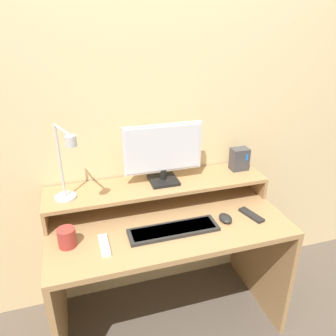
{
  "coord_description": "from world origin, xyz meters",
  "views": [
    {
      "loc": [
        -0.44,
        -1.12,
        1.75
      ],
      "look_at": [
        0.01,
        0.36,
        1.03
      ],
      "focal_mm": 35.0,
      "sensor_mm": 36.0,
      "label": 1
    }
  ],
  "objects_px": {
    "mouse": "(225,218)",
    "remote_control": "(104,245)",
    "monitor": "(163,153)",
    "remote_secondary": "(251,215)",
    "router_dock": "(239,159)",
    "mug": "(67,238)",
    "desk_lamp": "(66,169)",
    "keyboard": "(173,230)"
  },
  "relations": [
    {
      "from": "mouse",
      "to": "remote_control",
      "type": "xyz_separation_m",
      "value": [
        -0.66,
        -0.03,
        -0.01
      ]
    },
    {
      "from": "monitor",
      "to": "remote_secondary",
      "type": "xyz_separation_m",
      "value": [
        0.43,
        -0.3,
        -0.31
      ]
    },
    {
      "from": "router_dock",
      "to": "mug",
      "type": "bearing_deg",
      "value": -164.75
    },
    {
      "from": "desk_lamp",
      "to": "remote_secondary",
      "type": "distance_m",
      "value": 1.03
    },
    {
      "from": "remote_secondary",
      "to": "monitor",
      "type": "bearing_deg",
      "value": 144.78
    },
    {
      "from": "router_dock",
      "to": "mouse",
      "type": "height_order",
      "value": "router_dock"
    },
    {
      "from": "monitor",
      "to": "desk_lamp",
      "type": "bearing_deg",
      "value": -168.65
    },
    {
      "from": "mouse",
      "to": "mug",
      "type": "height_order",
      "value": "mug"
    },
    {
      "from": "monitor",
      "to": "remote_control",
      "type": "distance_m",
      "value": 0.6
    },
    {
      "from": "mug",
      "to": "monitor",
      "type": "bearing_deg",
      "value": 25.59
    },
    {
      "from": "desk_lamp",
      "to": "mouse",
      "type": "xyz_separation_m",
      "value": [
        0.8,
        -0.19,
        -0.32
      ]
    },
    {
      "from": "monitor",
      "to": "router_dock",
      "type": "xyz_separation_m",
      "value": [
        0.5,
        0.02,
        -0.11
      ]
    },
    {
      "from": "keyboard",
      "to": "remote_secondary",
      "type": "height_order",
      "value": "keyboard"
    },
    {
      "from": "keyboard",
      "to": "mug",
      "type": "bearing_deg",
      "value": 175.69
    },
    {
      "from": "desk_lamp",
      "to": "router_dock",
      "type": "xyz_separation_m",
      "value": [
        1.03,
        0.13,
        -0.13
      ]
    },
    {
      "from": "monitor",
      "to": "keyboard",
      "type": "height_order",
      "value": "monitor"
    },
    {
      "from": "router_dock",
      "to": "keyboard",
      "type": "bearing_deg",
      "value": -148.56
    },
    {
      "from": "remote_control",
      "to": "mug",
      "type": "bearing_deg",
      "value": 160.66
    },
    {
      "from": "mouse",
      "to": "mug",
      "type": "distance_m",
      "value": 0.83
    },
    {
      "from": "mouse",
      "to": "mug",
      "type": "xyz_separation_m",
      "value": [
        -0.83,
        0.03,
        0.03
      ]
    },
    {
      "from": "remote_secondary",
      "to": "mug",
      "type": "relative_size",
      "value": 1.72
    },
    {
      "from": "keyboard",
      "to": "remote_secondary",
      "type": "bearing_deg",
      "value": 1.16
    },
    {
      "from": "monitor",
      "to": "remote_secondary",
      "type": "bearing_deg",
      "value": -35.22
    },
    {
      "from": "desk_lamp",
      "to": "mug",
      "type": "height_order",
      "value": "desk_lamp"
    },
    {
      "from": "remote_secondary",
      "to": "keyboard",
      "type": "bearing_deg",
      "value": -178.84
    },
    {
      "from": "monitor",
      "to": "router_dock",
      "type": "distance_m",
      "value": 0.52
    },
    {
      "from": "remote_control",
      "to": "mouse",
      "type": "bearing_deg",
      "value": 2.72
    },
    {
      "from": "keyboard",
      "to": "mouse",
      "type": "distance_m",
      "value": 0.31
    },
    {
      "from": "router_dock",
      "to": "remote_control",
      "type": "bearing_deg",
      "value": -158.67
    },
    {
      "from": "remote_control",
      "to": "remote_secondary",
      "type": "distance_m",
      "value": 0.82
    },
    {
      "from": "remote_secondary",
      "to": "mouse",
      "type": "bearing_deg",
      "value": 179.22
    },
    {
      "from": "monitor",
      "to": "mouse",
      "type": "xyz_separation_m",
      "value": [
        0.27,
        -0.3,
        -0.3
      ]
    },
    {
      "from": "monitor",
      "to": "mug",
      "type": "relative_size",
      "value": 4.7
    },
    {
      "from": "mug",
      "to": "router_dock",
      "type": "bearing_deg",
      "value": 15.25
    },
    {
      "from": "remote_secondary",
      "to": "mug",
      "type": "height_order",
      "value": "mug"
    },
    {
      "from": "router_dock",
      "to": "remote_secondary",
      "type": "xyz_separation_m",
      "value": [
        -0.08,
        -0.32,
        -0.2
      ]
    },
    {
      "from": "router_dock",
      "to": "remote_control",
      "type": "xyz_separation_m",
      "value": [
        -0.9,
        -0.35,
        -0.2
      ]
    },
    {
      "from": "desk_lamp",
      "to": "remote_secondary",
      "type": "relative_size",
      "value": 2.48
    },
    {
      "from": "desk_lamp",
      "to": "keyboard",
      "type": "height_order",
      "value": "desk_lamp"
    },
    {
      "from": "remote_control",
      "to": "mug",
      "type": "distance_m",
      "value": 0.18
    },
    {
      "from": "remote_control",
      "to": "keyboard",
      "type": "bearing_deg",
      "value": 3.19
    },
    {
      "from": "desk_lamp",
      "to": "router_dock",
      "type": "height_order",
      "value": "desk_lamp"
    }
  ]
}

